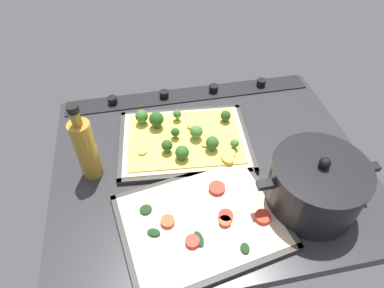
{
  "coord_description": "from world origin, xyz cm",
  "views": [
    {
      "loc": [
        15.24,
        54.01,
        64.16
      ],
      "look_at": [
        4.25,
        -2.08,
        5.39
      ],
      "focal_mm": 31.01,
      "sensor_mm": 36.0,
      "label": 1
    }
  ],
  "objects_px": {
    "broccoli_pizza": "(185,138)",
    "baking_tray_back": "(201,222)",
    "oil_bottle": "(86,148)",
    "baking_tray_front": "(185,142)",
    "veggie_pizza_back": "(202,221)",
    "cooking_pot": "(315,185)"
  },
  "relations": [
    {
      "from": "broccoli_pizza",
      "to": "baking_tray_back",
      "type": "bearing_deg",
      "value": 88.11
    },
    {
      "from": "oil_bottle",
      "to": "baking_tray_back",
      "type": "bearing_deg",
      "value": 140.47
    },
    {
      "from": "baking_tray_front",
      "to": "veggie_pizza_back",
      "type": "xyz_separation_m",
      "value": [
        0.01,
        0.25,
        0.01
      ]
    },
    {
      "from": "broccoli_pizza",
      "to": "cooking_pot",
      "type": "bearing_deg",
      "value": 135.56
    },
    {
      "from": "broccoli_pizza",
      "to": "baking_tray_back",
      "type": "xyz_separation_m",
      "value": [
        0.01,
        0.25,
        -0.02
      ]
    },
    {
      "from": "baking_tray_front",
      "to": "baking_tray_back",
      "type": "relative_size",
      "value": 0.96
    },
    {
      "from": "veggie_pizza_back",
      "to": "broccoli_pizza",
      "type": "bearing_deg",
      "value": -91.4
    },
    {
      "from": "broccoli_pizza",
      "to": "oil_bottle",
      "type": "distance_m",
      "value": 0.26
    },
    {
      "from": "baking_tray_back",
      "to": "oil_bottle",
      "type": "height_order",
      "value": "oil_bottle"
    },
    {
      "from": "baking_tray_back",
      "to": "cooking_pot",
      "type": "height_order",
      "value": "cooking_pot"
    },
    {
      "from": "baking_tray_front",
      "to": "cooking_pot",
      "type": "xyz_separation_m",
      "value": [
        -0.25,
        0.24,
        0.06
      ]
    },
    {
      "from": "broccoli_pizza",
      "to": "baking_tray_front",
      "type": "bearing_deg",
      "value": -86.36
    },
    {
      "from": "cooking_pot",
      "to": "veggie_pizza_back",
      "type": "bearing_deg",
      "value": 1.95
    },
    {
      "from": "baking_tray_front",
      "to": "baking_tray_back",
      "type": "bearing_deg",
      "value": 88.13
    },
    {
      "from": "broccoli_pizza",
      "to": "oil_bottle",
      "type": "relative_size",
      "value": 1.61
    },
    {
      "from": "veggie_pizza_back",
      "to": "cooking_pot",
      "type": "relative_size",
      "value": 1.3
    },
    {
      "from": "veggie_pizza_back",
      "to": "baking_tray_back",
      "type": "bearing_deg",
      "value": 1.25
    },
    {
      "from": "cooking_pot",
      "to": "oil_bottle",
      "type": "relative_size",
      "value": 1.29
    },
    {
      "from": "broccoli_pizza",
      "to": "veggie_pizza_back",
      "type": "distance_m",
      "value": 0.25
    },
    {
      "from": "broccoli_pizza",
      "to": "baking_tray_back",
      "type": "height_order",
      "value": "broccoli_pizza"
    },
    {
      "from": "baking_tray_front",
      "to": "baking_tray_back",
      "type": "xyz_separation_m",
      "value": [
        0.01,
        0.25,
        -0.0
      ]
    },
    {
      "from": "baking_tray_back",
      "to": "oil_bottle",
      "type": "bearing_deg",
      "value": -39.53
    }
  ]
}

